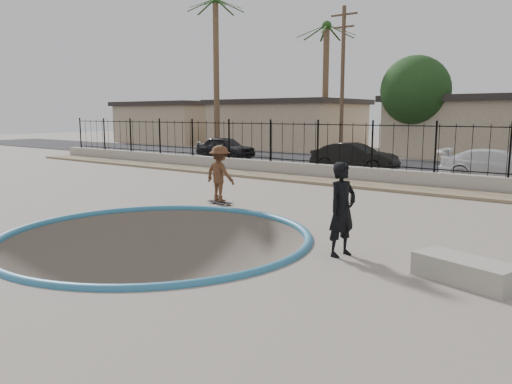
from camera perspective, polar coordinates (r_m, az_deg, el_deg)
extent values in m
cube|color=gray|center=(22.31, 14.71, -1.30)|extent=(120.00, 120.00, 2.20)
torus|color=teal|center=(11.49, -11.33, -5.08)|extent=(7.04, 7.04, 0.20)
cube|color=#9B8765|center=(19.61, 11.66, 0.85)|extent=(42.00, 1.60, 0.11)
cube|color=#A0968D|center=(20.57, 13.02, 1.86)|extent=(42.00, 0.45, 0.60)
cube|color=black|center=(20.52, 13.06, 3.03)|extent=(40.00, 0.04, 0.03)
cube|color=black|center=(20.43, 13.22, 7.44)|extent=(40.00, 0.04, 0.04)
cube|color=black|center=(26.81, 18.98, 2.59)|extent=(90.00, 8.00, 0.04)
cube|color=tan|center=(50.39, -8.90, 7.68)|extent=(10.00, 8.00, 3.50)
cube|color=#2D2724|center=(50.39, -8.95, 9.89)|extent=(10.60, 8.60, 0.40)
cube|color=tan|center=(41.97, 3.57, 7.54)|extent=(11.00, 8.00, 3.50)
cube|color=#2D2724|center=(41.96, 3.60, 10.20)|extent=(11.60, 8.60, 0.40)
cube|color=tan|center=(35.82, 24.03, 6.56)|extent=(10.00, 8.00, 3.50)
cube|color=#2D2724|center=(35.82, 24.23, 9.67)|extent=(10.60, 8.60, 0.40)
cylinder|color=brown|center=(38.15, -4.56, 13.03)|extent=(0.44, 0.44, 11.00)
sphere|color=#234819|center=(38.92, -4.66, 21.06)|extent=(0.70, 0.70, 0.70)
cylinder|color=brown|center=(37.23, 7.94, 11.53)|extent=(0.44, 0.44, 9.00)
sphere|color=#234819|center=(37.70, 8.09, 18.30)|extent=(0.70, 0.70, 0.70)
cylinder|color=#473323|center=(30.93, 9.83, 12.04)|extent=(0.24, 0.24, 9.00)
cube|color=#473323|center=(31.41, 10.04, 19.34)|extent=(1.70, 0.10, 0.10)
cube|color=#473323|center=(31.29, 10.00, 18.08)|extent=(1.30, 0.10, 0.10)
cylinder|color=#473323|center=(33.35, 17.53, 6.37)|extent=(0.34, 0.34, 3.00)
sphere|color=#143311|center=(33.35, 17.75, 11.00)|extent=(4.32, 4.32, 4.32)
imported|color=brown|center=(15.24, -4.14, 1.76)|extent=(1.15, 0.73, 1.70)
cube|color=black|center=(15.36, -4.11, -1.15)|extent=(0.88, 0.22, 0.02)
cylinder|color=silver|center=(15.50, -5.13, -1.21)|extent=(0.06, 0.03, 0.06)
cylinder|color=silver|center=(15.62, -4.72, -1.12)|extent=(0.06, 0.03, 0.06)
cylinder|color=silver|center=(15.11, -3.48, -1.45)|extent=(0.06, 0.03, 0.06)
cylinder|color=silver|center=(15.24, -3.07, -1.36)|extent=(0.06, 0.03, 0.06)
imported|color=black|center=(9.77, 9.82, -1.98)|extent=(0.58, 0.75, 1.84)
cube|color=#9B978A|center=(8.97, 22.75, -8.27)|extent=(1.73, 1.11, 0.40)
imported|color=black|center=(30.94, -3.52, 5.12)|extent=(3.93, 1.61, 1.34)
imported|color=black|center=(24.29, 11.19, 3.93)|extent=(4.17, 1.75, 1.34)
imported|color=white|center=(22.23, 25.99, 2.71)|extent=(4.57, 2.03, 1.30)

